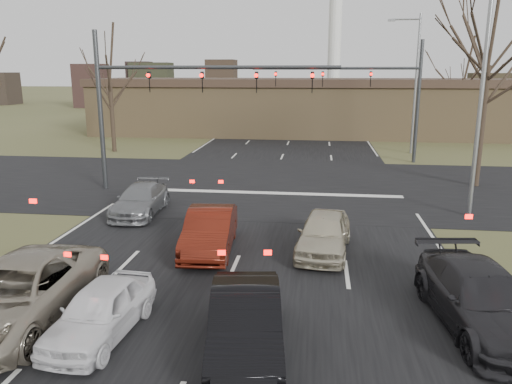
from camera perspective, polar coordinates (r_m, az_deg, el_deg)
ground at (r=13.13m, az=-4.85°, el=-13.75°), size 360.00×360.00×0.00m
road_main at (r=71.68m, az=5.12°, el=8.82°), size 14.00×300.00×0.02m
road_cross at (r=27.18m, az=1.63°, el=0.88°), size 200.00×14.00×0.02m
building at (r=49.50m, az=6.58°, el=9.70°), size 42.40×10.40×5.30m
mast_arm_near at (r=25.60m, az=-10.71°, el=11.30°), size 12.12×0.24×8.00m
mast_arm_far at (r=34.60m, az=13.47°, el=11.64°), size 11.12×0.24×8.00m
streetlight_right_near at (r=22.30m, az=24.04°, el=11.37°), size 2.34×0.25×10.00m
streetlight_right_far at (r=38.99m, az=17.58°, el=12.41°), size 2.34×0.25×10.00m
tree_right_near at (r=28.82m, az=25.55°, el=18.12°), size 6.90×6.90×11.50m
tree_left_far at (r=39.57m, az=-16.57°, el=15.04°), size 5.70×5.70×9.50m
tree_right_far at (r=48.05m, az=22.85°, el=13.75°), size 5.40×5.40×9.00m
car_silver_suv at (r=13.64m, az=-25.60°, el=-10.39°), size 2.67×5.68×1.57m
car_white_sedan at (r=12.42m, az=-17.36°, el=-12.83°), size 1.78×3.79×1.25m
car_black_hatch at (r=11.19m, az=-1.22°, el=-14.73°), size 2.08×4.52×1.43m
car_charcoal_sedan at (r=13.34m, az=24.33°, el=-11.04°), size 2.65×5.27×1.47m
car_grey_ahead at (r=22.05m, az=-13.05°, el=-0.89°), size 1.88×4.35×1.25m
car_red_ahead at (r=17.16m, az=-5.31°, el=-4.41°), size 1.88×4.51×1.45m
car_silver_ahead at (r=17.06m, az=7.77°, el=-4.67°), size 2.10×4.28×1.40m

